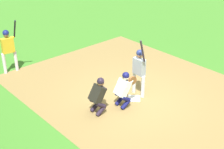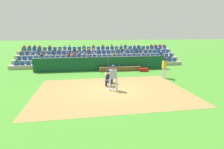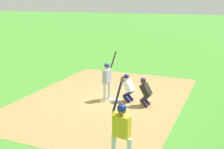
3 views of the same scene
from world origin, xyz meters
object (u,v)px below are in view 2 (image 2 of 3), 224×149
dugout_bench (120,69)px  catcher_crouching (108,77)px  water_bottle_on_bench (120,66)px  home_plate_umpire (110,74)px  batter_at_plate (113,75)px  on_deck_batter (164,65)px  equipment_duffel_bag (144,70)px  home_plate_marker (111,89)px

dugout_bench → catcher_crouching: bearing=70.0°
catcher_crouching → water_bottle_on_bench: catcher_crouching is taller
catcher_crouching → home_plate_umpire: catcher_crouching is taller
batter_at_plate → on_deck_batter: bearing=-151.4°
dugout_bench → on_deck_batter: (-3.10, 3.38, 0.91)m
dugout_bench → equipment_duffel_bag: size_ratio=4.85×
catcher_crouching → dugout_bench: size_ratio=0.30×
home_plate_marker → water_bottle_on_bench: size_ratio=1.98×
home_plate_umpire → equipment_duffel_bag: bearing=-137.1°
home_plate_marker → equipment_duffel_bag: 6.51m
water_bottle_on_bench → equipment_duffel_bag: water_bottle_on_bench is taller
batter_at_plate → water_bottle_on_bench: bearing=-105.2°
batter_at_plate → dugout_bench: (-1.62, -5.95, -0.86)m
batter_at_plate → on_deck_batter: size_ratio=0.99×
batter_at_plate → home_plate_marker: bearing=-72.4°
home_plate_marker → batter_at_plate: bearing=107.6°
home_plate_marker → water_bottle_on_bench: water_bottle_on_bench is taller
home_plate_marker → home_plate_umpire: 1.63m
batter_at_plate → home_plate_umpire: batter_at_plate is taller
water_bottle_on_bench → equipment_duffel_bag: 2.42m
batter_at_plate → catcher_crouching: 1.01m
water_bottle_on_bench → catcher_crouching: bearing=70.0°
batter_at_plate → home_plate_umpire: 1.84m
home_plate_umpire → dugout_bench: bearing=-110.8°
catcher_crouching → home_plate_umpire: 0.92m
home_plate_umpire → equipment_duffel_bag: 5.35m
dugout_bench → equipment_duffel_bag: (-2.32, 0.53, -0.06)m
batter_at_plate → on_deck_batter: 5.38m
home_plate_marker → home_plate_umpire: (-0.14, -1.48, 0.67)m
home_plate_umpire → water_bottle_on_bench: (-1.56, -4.09, -0.14)m
home_plate_marker → water_bottle_on_bench: (-1.70, -5.57, 0.54)m
catcher_crouching → home_plate_umpire: size_ratio=1.01×
home_plate_umpire → equipment_duffel_bag: home_plate_umpire is taller
dugout_bench → water_bottle_on_bench: 0.34m
catcher_crouching → home_plate_umpire: bearing=-106.0°
on_deck_batter → home_plate_marker: bearing=25.1°
on_deck_batter → equipment_duffel_bag: bearing=-74.5°
home_plate_marker → catcher_crouching: size_ratio=0.35×
home_plate_marker → on_deck_batter: size_ratio=0.19×
batter_at_plate → on_deck_batter: on_deck_batter is taller
water_bottle_on_bench → home_plate_umpire: bearing=69.2°
batter_at_plate → home_plate_umpire: (-0.04, -1.79, -0.39)m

